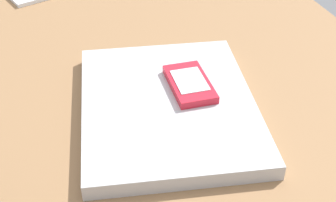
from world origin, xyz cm
name	(u,v)px	position (x,y,z in cm)	size (l,w,h in cm)	color
desk_surface	(165,105)	(0.00, 0.00, 1.50)	(120.00, 80.00, 3.00)	olive
laptop_closed	(168,106)	(3.57, -0.59, 4.12)	(30.79, 24.49, 2.25)	#B7BABC
cell_phone_on_laptop	(190,84)	(1.59, 3.39, 5.87)	(10.26, 6.01, 1.31)	red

